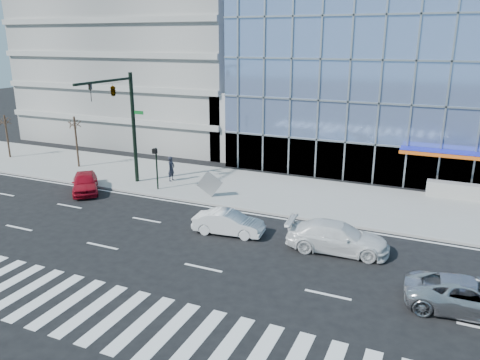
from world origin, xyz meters
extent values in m
plane|color=black|center=(0.00, 0.00, 0.00)|extent=(160.00, 160.00, 0.00)
cube|color=gray|center=(0.00, 8.00, 0.07)|extent=(120.00, 8.00, 0.15)
cube|color=gray|center=(-20.00, 26.00, 10.00)|extent=(24.00, 24.00, 20.00)
cube|color=gray|center=(-6.00, 18.00, 3.00)|extent=(6.00, 8.00, 6.00)
cylinder|color=black|center=(-11.00, 6.00, 4.15)|extent=(0.28, 0.28, 8.00)
cylinder|color=black|center=(-11.00, 3.20, 7.75)|extent=(0.18, 5.60, 0.18)
imported|color=black|center=(-11.00, 1.80, 7.15)|extent=(0.18, 0.22, 1.10)
imported|color=black|center=(-11.00, 4.00, 7.15)|extent=(0.48, 2.24, 0.90)
cube|color=#0C591E|center=(-10.55, 6.00, 5.35)|extent=(0.90, 0.05, 0.25)
cylinder|color=black|center=(-8.50, 5.00, 1.65)|extent=(0.12, 0.12, 3.00)
cube|color=black|center=(-8.50, 4.85, 2.95)|extent=(0.30, 0.25, 0.35)
cylinder|color=#332319|center=(-18.00, 7.50, 2.25)|extent=(0.16, 0.16, 4.20)
ellipsoid|color=#332319|center=(-18.00, 7.50, 3.93)|extent=(1.10, 1.10, 0.90)
cylinder|color=#332319|center=(-26.00, 7.50, 2.05)|extent=(0.16, 0.16, 3.80)
ellipsoid|color=#332319|center=(-26.00, 7.50, 3.57)|extent=(1.10, 1.10, 0.90)
imported|color=silver|center=(11.36, -2.98, 0.68)|extent=(5.03, 2.61, 1.36)
imported|color=white|center=(5.36, 0.43, 0.75)|extent=(5.33, 2.52, 1.50)
imported|color=silver|center=(-0.64, 0.17, 0.65)|extent=(4.07, 1.80, 1.30)
imported|color=maroon|center=(-13.03, 2.71, 0.72)|extent=(4.04, 4.29, 1.43)
imported|color=black|center=(-8.69, 7.16, 1.09)|extent=(0.45, 0.69, 1.88)
cube|color=gray|center=(-4.32, 5.00, 1.06)|extent=(1.78, 0.50, 1.82)
camera|label=1|loc=(9.73, -21.57, 10.42)|focal=35.00mm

